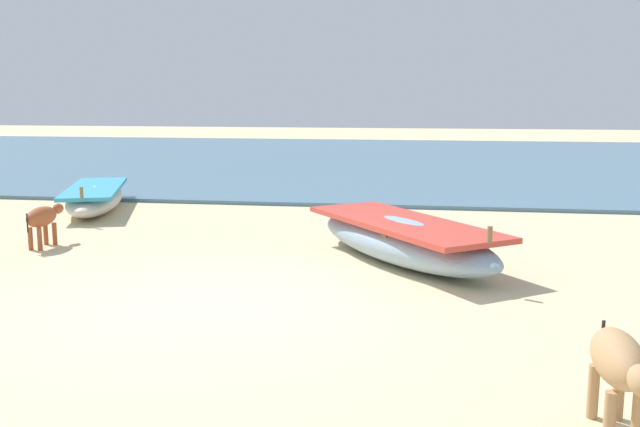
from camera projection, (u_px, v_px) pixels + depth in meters
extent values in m
plane|color=beige|center=(213.00, 307.00, 7.68)|extent=(80.00, 80.00, 0.00)
cube|color=slate|center=(362.00, 160.00, 24.16)|extent=(60.00, 20.00, 0.08)
ellipsoid|color=beige|center=(95.00, 199.00, 13.91)|extent=(2.05, 3.63, 0.48)
cube|color=#3399BF|center=(95.00, 188.00, 13.88)|extent=(1.90, 3.23, 0.07)
cube|color=olive|center=(93.00, 194.00, 13.64)|extent=(0.82, 0.38, 0.04)
cylinder|color=olive|center=(82.00, 193.00, 12.29)|extent=(0.06, 0.06, 0.20)
ellipsoid|color=#8CA5B7|center=(403.00, 241.00, 9.71)|extent=(3.20, 3.72, 0.58)
cube|color=#CC3F33|center=(403.00, 223.00, 9.67)|extent=(2.91, 3.35, 0.07)
cube|color=olive|center=(415.00, 233.00, 9.43)|extent=(0.88, 0.70, 0.04)
cylinder|color=olive|center=(490.00, 235.00, 8.13)|extent=(0.06, 0.06, 0.20)
ellipsoid|color=#9E4C28|center=(41.00, 217.00, 10.55)|extent=(0.30, 0.69, 0.30)
ellipsoid|color=#9E4C28|center=(58.00, 209.00, 10.98)|extent=(0.15, 0.23, 0.16)
sphere|color=#2D2119|center=(62.00, 209.00, 11.08)|extent=(0.06, 0.06, 0.06)
cylinder|color=#9E4C28|center=(46.00, 234.00, 10.81)|extent=(0.07, 0.07, 0.34)
cylinder|color=#9E4C28|center=(55.00, 234.00, 10.78)|extent=(0.07, 0.07, 0.34)
cylinder|color=#9E4C28|center=(30.00, 239.00, 10.42)|extent=(0.07, 0.07, 0.34)
cylinder|color=#9E4C28|center=(40.00, 239.00, 10.40)|extent=(0.07, 0.07, 0.34)
cylinder|color=#2D2119|center=(27.00, 223.00, 10.21)|extent=(0.02, 0.02, 0.28)
ellipsoid|color=tan|center=(618.00, 358.00, 4.74)|extent=(0.32, 0.79, 0.34)
cylinder|color=tan|center=(637.00, 422.00, 4.56)|extent=(0.08, 0.08, 0.39)
cylinder|color=tan|center=(610.00, 421.00, 4.58)|extent=(0.08, 0.08, 0.39)
cylinder|color=tan|center=(619.00, 393.00, 5.00)|extent=(0.08, 0.08, 0.39)
cylinder|color=tan|center=(593.00, 392.00, 5.03)|extent=(0.08, 0.08, 0.39)
cylinder|color=#2D2119|center=(602.00, 342.00, 5.15)|extent=(0.03, 0.03, 0.32)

